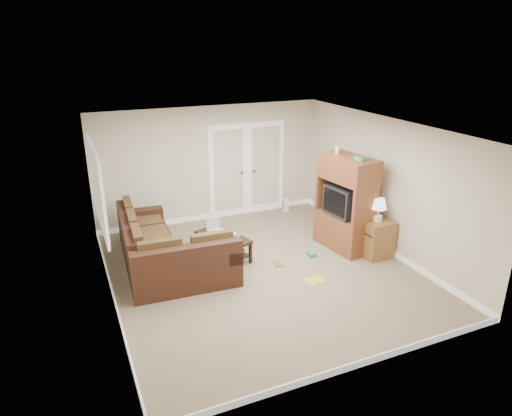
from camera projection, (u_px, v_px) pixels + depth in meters
name	position (u px, v px, depth m)	size (l,w,h in m)	color
floor	(262.00, 271.00, 7.96)	(5.50, 5.50, 0.00)	gray
ceiling	(263.00, 128.00, 7.08)	(5.00, 5.50, 0.02)	white
wall_left	(105.00, 227.00, 6.59)	(0.02, 5.50, 2.50)	beige
wall_right	(385.00, 186.00, 8.45)	(0.02, 5.50, 2.50)	beige
wall_back	(210.00, 164.00, 9.88)	(5.00, 0.02, 2.50)	beige
wall_front	(362.00, 280.00, 5.16)	(5.00, 0.02, 2.50)	beige
baseboards	(262.00, 268.00, 7.94)	(5.00, 5.50, 0.10)	white
french_doors	(247.00, 170.00, 10.24)	(1.80, 0.05, 2.13)	white
window_left	(98.00, 188.00, 7.35)	(0.05, 1.92, 1.42)	white
sectional_sofa	(163.00, 253.00, 7.91)	(1.82, 2.76, 0.82)	#3B2116
coffee_table	(223.00, 245.00, 8.38)	(0.84, 1.18, 0.73)	black
tv_armoire	(346.00, 203.00, 8.58)	(0.76, 1.19, 1.92)	brown
side_cabinet	(376.00, 235.00, 8.41)	(0.55, 0.55, 1.12)	olive
space_heater	(286.00, 205.00, 10.64)	(0.12, 0.10, 0.31)	white
floor_magazine	(315.00, 280.00, 7.65)	(0.31, 0.24, 0.01)	gold
floor_greenbox	(311.00, 254.00, 8.50)	(0.14, 0.18, 0.07)	#3B824E
floor_book	(274.00, 264.00, 8.19)	(0.16, 0.22, 0.02)	brown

